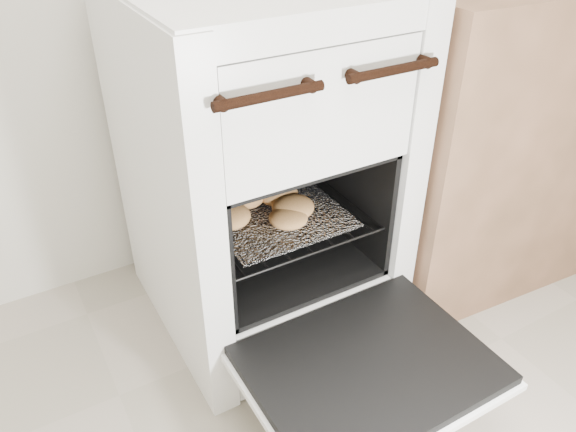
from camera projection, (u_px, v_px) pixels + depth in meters
The scene contains 6 objects.
stove at pixel (260, 174), 1.48m from camera, with size 0.60×0.67×0.92m.
oven_door at pixel (369, 367), 1.25m from camera, with size 0.54×0.42×0.04m.
oven_rack at pixel (273, 214), 1.48m from camera, with size 0.44×0.42×0.01m.
foil_sheet at pixel (277, 216), 1.46m from camera, with size 0.34×0.30×0.01m, color white.
baked_rolls at pixel (266, 206), 1.45m from camera, with size 0.31×0.27×0.05m.
counter at pixel (493, 125), 1.75m from camera, with size 0.90×0.60×0.90m, color brown.
Camera 1 is at (-0.43, 0.00, 1.16)m, focal length 35.00 mm.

